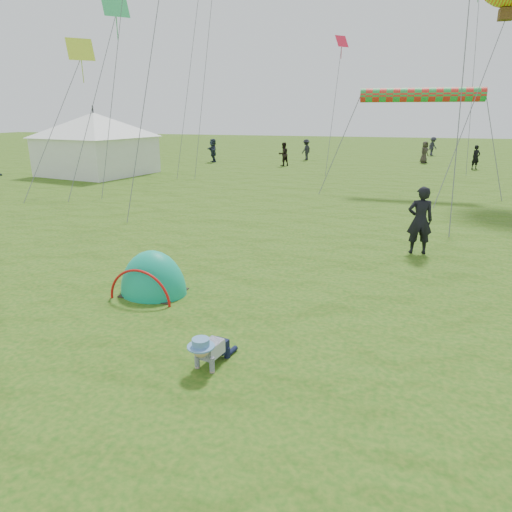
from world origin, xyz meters
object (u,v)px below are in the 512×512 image
(crawling_toddler, at_px, (209,349))
(event_marquee, at_px, (96,142))
(popup_tent, at_px, (154,293))
(standing_adult, at_px, (420,220))

(crawling_toddler, distance_m, event_marquee, 24.44)
(popup_tent, xyz_separation_m, standing_adult, (5.51, 4.64, 0.92))
(standing_adult, bearing_deg, popup_tent, 31.42)
(standing_adult, bearing_deg, event_marquee, -42.02)
(popup_tent, height_order, standing_adult, standing_adult)
(crawling_toddler, bearing_deg, standing_adult, 77.40)
(event_marquee, bearing_deg, crawling_toddler, -41.17)
(popup_tent, bearing_deg, standing_adult, 43.26)
(crawling_toddler, bearing_deg, event_marquee, 140.54)
(standing_adult, height_order, event_marquee, event_marquee)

